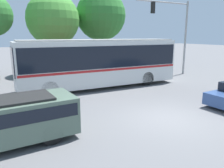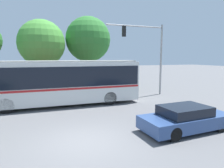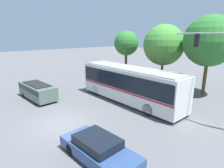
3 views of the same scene
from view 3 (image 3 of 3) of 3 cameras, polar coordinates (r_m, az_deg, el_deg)
ground_plane at (r=14.15m, az=-15.14°, el=-11.72°), size 140.00×140.00×0.00m
city_bus at (r=17.47m, az=5.26°, el=0.45°), size 11.22×2.66×3.32m
sedan_foreground at (r=10.00m, az=-4.13°, el=-19.30°), size 4.64×2.06×1.23m
suv_left_lane at (r=19.89m, az=-21.91°, el=-1.70°), size 5.11×2.14×1.57m
flowering_hedge at (r=20.34m, az=9.94°, el=-1.16°), size 8.70×1.42×1.40m
street_tree_left at (r=25.81m, az=4.40°, el=12.28°), size 3.29×3.29×6.78m
street_tree_centre at (r=23.58m, az=15.57°, el=11.43°), size 4.87×4.87×7.48m
street_tree_right at (r=21.51m, az=27.73°, el=11.56°), size 5.14×5.14×8.19m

